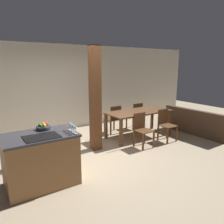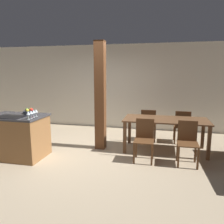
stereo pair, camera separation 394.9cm
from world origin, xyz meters
The scene contains 14 objects.
ground_plane centered at (0.00, 0.00, 0.00)m, with size 16.00×16.00×0.00m, color tan.
wall_back centered at (0.00, 2.53, 1.35)m, with size 11.20×0.08×2.70m.
kitchen_island centered at (-1.35, -0.50, 0.46)m, with size 1.22×0.82×0.93m.
fruit_bowl centered at (-1.19, -0.25, 0.97)m, with size 0.26×0.26×0.11m.
wine_glass_near centered at (-0.81, -0.83, 1.05)m, with size 0.07×0.07×0.16m.
wine_glass_middle centered at (-0.81, -0.74, 1.05)m, with size 0.07×0.07×0.16m.
wine_glass_far centered at (-0.81, -0.65, 1.05)m, with size 0.07×0.07×0.16m.
wine_glass_end centered at (-0.81, -0.57, 1.05)m, with size 0.07×0.07×0.16m.
dining_table centered at (1.78, 0.59, 0.66)m, with size 1.91×0.87×0.77m.
dining_chair_near_left centered at (1.35, -0.07, 0.46)m, with size 0.40×0.40×0.87m.
dining_chair_near_right centered at (2.21, -0.07, 0.46)m, with size 0.40×0.40×0.87m.
dining_chair_far_left centered at (1.35, 1.26, 0.46)m, with size 0.40×0.40×0.87m.
dining_chair_far_right centered at (2.21, 1.26, 0.46)m, with size 0.40×0.40×0.87m.
timber_post centered at (0.27, 0.43, 1.27)m, with size 0.23×0.23×2.53m.
Camera 2 is at (1.69, -4.48, 1.83)m, focal length 35.00 mm.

